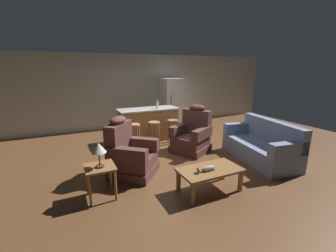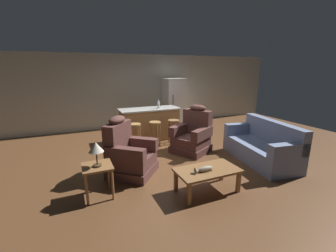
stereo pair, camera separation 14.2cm
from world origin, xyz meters
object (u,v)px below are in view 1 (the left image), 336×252
object	(u,v)px
recliner_near_island	(192,135)
bottle_tall_green	(157,105)
couch	(261,146)
fish_figurine	(207,169)
kitchen_island	(149,124)
refrigerator	(172,103)
table_lamp	(99,149)
end_table	(100,172)
recliner_near_lamp	(130,154)
bar_stool_middle	(154,129)
bar_stool_right	(173,127)
coffee_table	(210,172)
bar_stool_left	(134,132)

from	to	relation	value
recliner_near_island	bottle_tall_green	size ratio (longest dim) A/B	4.44
couch	bottle_tall_green	distance (m)	3.07
fish_figurine	kitchen_island	distance (m)	3.36
recliner_near_island	refrigerator	distance (m)	2.77
couch	table_lamp	bearing A→B (deg)	10.22
end_table	kitchen_island	xyz separation A→B (m)	(1.85, 2.70, 0.02)
recliner_near_lamp	bar_stool_middle	size ratio (longest dim) A/B	1.76
end_table	bar_stool_right	size ratio (longest dim) A/B	0.82
recliner_near_island	bar_stool_right	size ratio (longest dim) A/B	1.76
bar_stool_middle	table_lamp	bearing A→B (deg)	-130.35
coffee_table	bar_stool_middle	distance (m)	2.67
coffee_table	recliner_near_lamp	world-z (taller)	recliner_near_lamp
recliner_near_lamp	recliner_near_island	xyz separation A→B (m)	(1.85, 0.61, 0.00)
recliner_near_lamp	kitchen_island	bearing A→B (deg)	100.91
table_lamp	refrigerator	world-z (taller)	refrigerator
recliner_near_island	bottle_tall_green	xyz separation A→B (m)	(-0.43, 1.32, 0.63)
end_table	bar_stool_left	world-z (taller)	bar_stool_left
recliner_near_island	bar_stool_left	world-z (taller)	recliner_near_island
coffee_table	table_lamp	size ratio (longest dim) A/B	2.68
recliner_near_lamp	end_table	world-z (taller)	recliner_near_lamp
kitchen_island	bar_stool_right	xyz separation A→B (m)	(0.51, -0.63, -0.01)
fish_figurine	recliner_near_lamp	xyz separation A→B (m)	(-0.97, 1.30, -0.04)
fish_figurine	end_table	bearing A→B (deg)	158.35
fish_figurine	recliner_near_island	distance (m)	2.10
bar_stool_left	bar_stool_middle	bearing A→B (deg)	0.00
recliner_near_lamp	refrigerator	xyz separation A→B (m)	(2.54, 3.25, 0.46)
recliner_near_island	bar_stool_right	bearing A→B (deg)	-107.70
couch	refrigerator	size ratio (longest dim) A/B	1.14
recliner_near_island	end_table	world-z (taller)	recliner_near_island
bottle_tall_green	bar_stool_middle	bearing A→B (deg)	-121.75
end_table	coffee_table	bearing A→B (deg)	-18.97
bar_stool_middle	kitchen_island	bearing A→B (deg)	84.13
recliner_near_island	end_table	bearing A→B (deg)	-3.08
couch	table_lamp	world-z (taller)	table_lamp
recliner_near_island	end_table	xyz separation A→B (m)	(-2.53, -1.26, 0.04)
recliner_near_lamp	bar_stool_right	size ratio (longest dim) A/B	1.76
bar_stool_left	bar_stool_right	bearing A→B (deg)	0.00
fish_figurine	recliner_near_lamp	bearing A→B (deg)	126.72
couch	bar_stool_middle	size ratio (longest dim) A/B	2.95
table_lamp	kitchen_island	distance (m)	3.32
recliner_near_lamp	bar_stool_right	world-z (taller)	recliner_near_lamp
fish_figurine	bar_stool_middle	size ratio (longest dim) A/B	0.50
table_lamp	bar_stool_right	distance (m)	3.18
coffee_table	fish_figurine	world-z (taller)	fish_figurine
kitchen_island	bar_stool_middle	size ratio (longest dim) A/B	2.65
table_lamp	kitchen_island	xyz separation A→B (m)	(1.85, 2.73, -0.39)
table_lamp	bar_stool_right	bearing A→B (deg)	41.68
table_lamp	bar_stool_middle	distance (m)	2.78
table_lamp	recliner_near_island	bearing A→B (deg)	27.01
fish_figurine	recliner_near_lamp	world-z (taller)	recliner_near_lamp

